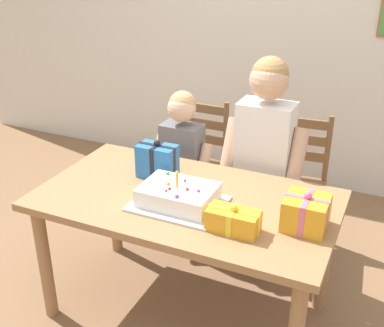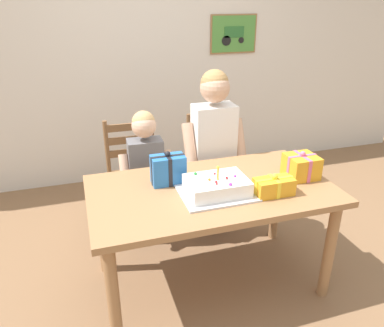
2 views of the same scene
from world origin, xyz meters
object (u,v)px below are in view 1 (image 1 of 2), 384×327
at_px(dining_table, 186,213).
at_px(chair_left, 192,166).
at_px(gift_box_red_large, 233,220).
at_px(gift_box_corner_small, 157,161).
at_px(child_older, 264,147).
at_px(chair_right, 291,185).
at_px(child_younger, 182,156).
at_px(gift_box_beside_cake, 306,213).
at_px(birthday_cake, 178,196).

bearing_deg(dining_table, chair_left, 112.53).
bearing_deg(gift_box_red_large, gift_box_corner_small, 149.12).
xyz_separation_m(chair_left, child_older, (0.59, -0.27, 0.36)).
relative_size(gift_box_corner_small, chair_right, 0.24).
relative_size(gift_box_red_large, chair_left, 0.26).
distance_m(gift_box_corner_small, child_younger, 0.48).
distance_m(gift_box_red_large, gift_box_beside_cake, 0.33).
bearing_deg(gift_box_corner_small, chair_left, 99.30).
distance_m(gift_box_red_large, chair_left, 1.30).
relative_size(birthday_cake, chair_right, 0.48).
bearing_deg(chair_left, chair_right, -0.01).
relative_size(chair_left, child_younger, 0.84).
height_order(gift_box_beside_cake, child_younger, child_younger).
relative_size(chair_left, child_older, 0.68).
height_order(gift_box_beside_cake, child_older, child_older).
height_order(chair_right, child_younger, child_younger).
height_order(gift_box_red_large, gift_box_corner_small, gift_box_corner_small).
bearing_deg(chair_right, gift_box_beside_cake, -73.76).
xyz_separation_m(chair_left, child_younger, (0.05, -0.27, 0.20)).
height_order(chair_left, child_older, child_older).
bearing_deg(child_younger, chair_right, 22.59).
bearing_deg(dining_table, chair_right, 67.64).
bearing_deg(chair_left, gift_box_red_large, -57.05).
bearing_deg(chair_left, gift_box_corner_small, -80.70).
bearing_deg(child_older, gift_box_beside_cake, -58.17).
bearing_deg(child_younger, dining_table, -62.74).
height_order(gift_box_beside_cake, chair_left, same).
xyz_separation_m(child_older, child_younger, (-0.53, 0.00, -0.16)).
bearing_deg(gift_box_corner_small, birthday_cake, -44.72).
relative_size(birthday_cake, gift_box_red_large, 1.83).
relative_size(gift_box_beside_cake, gift_box_corner_small, 0.90).
height_order(birthday_cake, gift_box_red_large, birthday_cake).
height_order(dining_table, gift_box_beside_cake, gift_box_beside_cake).
bearing_deg(gift_box_red_large, gift_box_beside_cake, 29.53).
height_order(chair_left, child_younger, child_younger).
distance_m(gift_box_beside_cake, gift_box_corner_small, 0.87).
bearing_deg(chair_left, gift_box_beside_cake, -42.48).
bearing_deg(birthday_cake, chair_right, 69.28).
xyz_separation_m(birthday_cake, gift_box_corner_small, (-0.24, 0.23, 0.04)).
height_order(birthday_cake, chair_right, birthday_cake).
distance_m(gift_box_red_large, child_younger, 1.01).
height_order(dining_table, birthday_cake, birthday_cake).
distance_m(gift_box_beside_cake, chair_right, 0.99).
bearing_deg(dining_table, child_younger, 117.26).
height_order(gift_box_corner_small, child_younger, child_younger).
distance_m(chair_left, chair_right, 0.71).
relative_size(dining_table, chair_right, 1.65).
height_order(gift_box_beside_cake, chair_right, same).
height_order(gift_box_corner_small, child_older, child_older).
height_order(child_older, child_younger, child_older).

